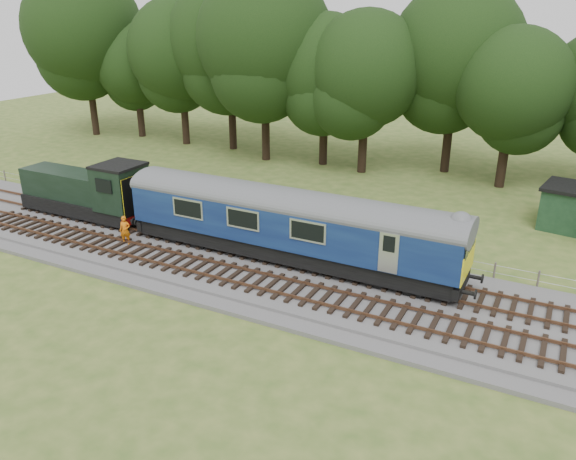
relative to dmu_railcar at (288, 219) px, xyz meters
The scene contains 10 objects.
ground 3.64m from the dmu_railcar, 146.60° to the right, with size 120.00×120.00×0.00m, color #3E5C22.
ballast 3.52m from the dmu_railcar, 146.60° to the right, with size 70.00×7.00×0.35m, color #4C4C4F.
track_north 3.05m from the dmu_railcar, behind, with size 67.20×2.40×0.21m.
track_south 4.28m from the dmu_railcar, 125.29° to the right, with size 67.20×2.40×0.21m.
fence 4.57m from the dmu_railcar, 124.41° to the left, with size 64.00×0.12×1.00m, color #6B6054, non-canonical shape.
tree_line 20.87m from the dmu_railcar, 95.88° to the left, with size 70.00×8.00×18.00m, color black, non-canonical shape.
dmu_railcar is the anchor object (origin of this frame).
shunter_loco 13.94m from the dmu_railcar, behind, with size 8.91×2.60×3.38m.
worker 9.35m from the dmu_railcar, 165.42° to the right, with size 0.59×0.39×1.63m, color orange.
shed 17.99m from the dmu_railcar, 44.75° to the left, with size 3.74×3.74×2.68m.
Camera 1 is at (14.44, -22.30, 12.67)m, focal length 35.00 mm.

